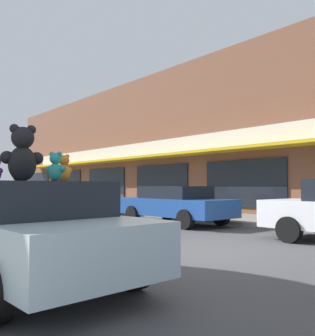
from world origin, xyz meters
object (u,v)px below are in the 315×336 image
object	(u,v)px
plush_art_car	(23,228)
teddy_bear_teal	(55,167)
teddy_bear_yellow	(18,170)
parked_car_far_center	(175,204)
teddy_bear_blue	(54,175)
parked_car_far_right	(80,198)
teddy_bear_orange	(64,168)
teddy_bear_giant	(22,154)
teddy_bear_red	(64,174)

from	to	relation	value
plush_art_car	teddy_bear_teal	world-z (taller)	teddy_bear_teal
teddy_bear_yellow	parked_car_far_center	distance (m)	7.80
teddy_bear_blue	parked_car_far_center	distance (m)	7.64
teddy_bear_teal	teddy_bear_blue	bearing A→B (deg)	-58.00
teddy_bear_yellow	parked_car_far_right	bearing A→B (deg)	-143.78
teddy_bear_blue	parked_car_far_right	distance (m)	12.54
teddy_bear_orange	parked_car_far_center	size ratio (longest dim) A/B	0.09
teddy_bear_giant	teddy_bear_orange	xyz separation A→B (m)	(0.45, -0.33, -0.19)
teddy_bear_giant	teddy_bear_blue	distance (m)	0.56
teddy_bear_giant	teddy_bear_blue	xyz separation A→B (m)	(0.48, 0.03, -0.27)
teddy_bear_orange	teddy_bear_blue	bearing A→B (deg)	-105.20
teddy_bear_teal	teddy_bear_blue	xyz separation A→B (m)	(0.34, 0.76, -0.07)
teddy_bear_giant	parked_car_far_center	size ratio (longest dim) A/B	0.18
teddy_bear_orange	teddy_bear_yellow	distance (m)	0.81
plush_art_car	teddy_bear_yellow	size ratio (longest dim) A/B	12.12
plush_art_car	teddy_bear_yellow	bearing A→B (deg)	81.04
parked_car_far_center	parked_car_far_right	size ratio (longest dim) A/B	0.90
teddy_bear_yellow	parked_car_far_center	size ratio (longest dim) A/B	0.08
teddy_bear_red	parked_car_far_center	size ratio (longest dim) A/B	0.06
teddy_bear_orange	teddy_bear_teal	xyz separation A→B (m)	(-0.31, -0.40, -0.01)
teddy_bear_blue	parked_car_far_right	xyz separation A→B (m)	(6.34, 10.79, -0.75)
teddy_bear_red	parked_car_far_right	bearing A→B (deg)	-71.72
teddy_bear_red	teddy_bear_orange	bearing A→B (deg)	110.97
teddy_bear_teal	teddy_bear_blue	world-z (taller)	teddy_bear_teal
teddy_bear_giant	teddy_bear_teal	distance (m)	0.76
teddy_bear_red	plush_art_car	bearing A→B (deg)	56.84
teddy_bear_giant	teddy_bear_orange	bearing A→B (deg)	157.22
teddy_bear_teal	parked_car_far_center	bearing A→B (deg)	-87.30
plush_art_car	teddy_bear_blue	distance (m)	0.86
teddy_bear_teal	parked_car_far_center	world-z (taller)	teddy_bear_teal
parked_car_far_right	parked_car_far_center	bearing A→B (deg)	-90.00
parked_car_far_center	teddy_bear_red	bearing A→B (deg)	-146.31
teddy_bear_giant	teddy_bear_red	size ratio (longest dim) A/B	3.04
plush_art_car	parked_car_far_center	bearing A→B (deg)	29.40
plush_art_car	teddy_bear_giant	world-z (taller)	teddy_bear_giant
teddy_bear_giant	teddy_bear_teal	world-z (taller)	teddy_bear_giant
plush_art_car	teddy_bear_blue	xyz separation A→B (m)	(0.44, 0.00, 0.74)
plush_art_car	teddy_bear_yellow	world-z (taller)	teddy_bear_yellow
teddy_bear_red	teddy_bear_orange	world-z (taller)	teddy_bear_orange
teddy_bear_red	teddy_bear_teal	size ratio (longest dim) A/B	0.70
teddy_bear_orange	parked_car_far_right	xyz separation A→B (m)	(6.38, 11.15, -0.83)
teddy_bear_orange	teddy_bear_red	bearing A→B (deg)	-127.20
teddy_bear_orange	teddy_bear_blue	size ratio (longest dim) A/B	1.76
teddy_bear_giant	teddy_bear_yellow	distance (m)	0.45
teddy_bear_teal	parked_car_far_center	distance (m)	8.36
teddy_bear_giant	parked_car_far_center	distance (m)	8.10
plush_art_car	parked_car_far_right	xyz separation A→B (m)	(6.78, 10.79, -0.01)
teddy_bear_teal	teddy_bear_yellow	xyz separation A→B (m)	(-0.06, 1.11, -0.01)
teddy_bear_red	teddy_bear_teal	bearing A→B (deg)	105.71
teddy_bear_giant	teddy_bear_orange	distance (m)	0.59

